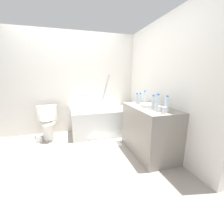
{
  "coord_description": "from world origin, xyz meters",
  "views": [
    {
      "loc": [
        -0.03,
        -2.46,
        1.35
      ],
      "look_at": [
        0.75,
        0.2,
        0.67
      ],
      "focal_mm": 23.71,
      "sensor_mm": 36.0,
      "label": 1
    }
  ],
  "objects_px": {
    "bathtub": "(105,120)",
    "drinking_glass_1": "(160,109)",
    "water_bottle_2": "(167,104)",
    "bath_mat": "(105,144)",
    "toilet_paper_roll": "(39,139)",
    "sink_faucet": "(158,104)",
    "water_bottle_4": "(140,99)",
    "drinking_glass_0": "(165,110)",
    "sink_basin": "(149,105)",
    "water_bottle_1": "(158,103)",
    "toilet": "(48,122)",
    "water_bottle_5": "(145,98)",
    "water_bottle_3": "(153,103)",
    "water_bottle_0": "(137,98)"
  },
  "relations": [
    {
      "from": "bath_mat",
      "to": "toilet",
      "type": "bearing_deg",
      "value": 151.55
    },
    {
      "from": "toilet",
      "to": "sink_basin",
      "type": "distance_m",
      "value": 2.14
    },
    {
      "from": "water_bottle_2",
      "to": "water_bottle_5",
      "type": "distance_m",
      "value": 0.62
    },
    {
      "from": "water_bottle_1",
      "to": "water_bottle_2",
      "type": "height_order",
      "value": "water_bottle_1"
    },
    {
      "from": "toilet_paper_roll",
      "to": "water_bottle_0",
      "type": "bearing_deg",
      "value": -17.68
    },
    {
      "from": "toilet",
      "to": "water_bottle_4",
      "type": "distance_m",
      "value": 2.01
    },
    {
      "from": "drinking_glass_1",
      "to": "bath_mat",
      "type": "xyz_separation_m",
      "value": [
        -0.62,
        0.86,
        -0.87
      ]
    },
    {
      "from": "sink_faucet",
      "to": "water_bottle_2",
      "type": "relative_size",
      "value": 0.62
    },
    {
      "from": "bathtub",
      "to": "drinking_glass_1",
      "type": "distance_m",
      "value": 1.63
    },
    {
      "from": "water_bottle_0",
      "to": "drinking_glass_0",
      "type": "relative_size",
      "value": 2.12
    },
    {
      "from": "drinking_glass_1",
      "to": "toilet_paper_roll",
      "type": "bearing_deg",
      "value": 144.95
    },
    {
      "from": "water_bottle_0",
      "to": "drinking_glass_1",
      "type": "height_order",
      "value": "water_bottle_0"
    },
    {
      "from": "bathtub",
      "to": "sink_basin",
      "type": "bearing_deg",
      "value": -64.05
    },
    {
      "from": "water_bottle_2",
      "to": "bath_mat",
      "type": "bearing_deg",
      "value": 127.06
    },
    {
      "from": "drinking_glass_0",
      "to": "drinking_glass_1",
      "type": "distance_m",
      "value": 0.1
    },
    {
      "from": "water_bottle_2",
      "to": "water_bottle_5",
      "type": "height_order",
      "value": "water_bottle_5"
    },
    {
      "from": "water_bottle_5",
      "to": "bath_mat",
      "type": "distance_m",
      "value": 1.2
    },
    {
      "from": "sink_basin",
      "to": "water_bottle_4",
      "type": "distance_m",
      "value": 0.3
    },
    {
      "from": "drinking_glass_1",
      "to": "water_bottle_2",
      "type": "bearing_deg",
      "value": -37.39
    },
    {
      "from": "water_bottle_2",
      "to": "water_bottle_4",
      "type": "distance_m",
      "value": 0.72
    },
    {
      "from": "drinking_glass_1",
      "to": "toilet_paper_roll",
      "type": "relative_size",
      "value": 0.74
    },
    {
      "from": "sink_faucet",
      "to": "water_bottle_4",
      "type": "bearing_deg",
      "value": 124.08
    },
    {
      "from": "sink_faucet",
      "to": "water_bottle_1",
      "type": "height_order",
      "value": "water_bottle_1"
    },
    {
      "from": "water_bottle_3",
      "to": "drinking_glass_0",
      "type": "height_order",
      "value": "water_bottle_3"
    },
    {
      "from": "sink_faucet",
      "to": "drinking_glass_0",
      "type": "xyz_separation_m",
      "value": [
        -0.21,
        -0.47,
        0.01
      ]
    },
    {
      "from": "water_bottle_4",
      "to": "toilet_paper_roll",
      "type": "distance_m",
      "value": 2.24
    },
    {
      "from": "water_bottle_1",
      "to": "drinking_glass_0",
      "type": "distance_m",
      "value": 0.21
    },
    {
      "from": "water_bottle_4",
      "to": "water_bottle_1",
      "type": "bearing_deg",
      "value": -89.64
    },
    {
      "from": "drinking_glass_0",
      "to": "water_bottle_2",
      "type": "bearing_deg",
      "value": 36.33
    },
    {
      "from": "sink_basin",
      "to": "water_bottle_2",
      "type": "height_order",
      "value": "water_bottle_2"
    },
    {
      "from": "water_bottle_2",
      "to": "water_bottle_3",
      "type": "distance_m",
      "value": 0.24
    },
    {
      "from": "bathtub",
      "to": "water_bottle_3",
      "type": "bearing_deg",
      "value": -69.46
    },
    {
      "from": "toilet_paper_roll",
      "to": "bathtub",
      "type": "bearing_deg",
      "value": 3.93
    },
    {
      "from": "water_bottle_4",
      "to": "sink_basin",
      "type": "bearing_deg",
      "value": -86.31
    },
    {
      "from": "toilet",
      "to": "sink_basin",
      "type": "bearing_deg",
      "value": 53.51
    },
    {
      "from": "water_bottle_3",
      "to": "drinking_glass_1",
      "type": "distance_m",
      "value": 0.19
    },
    {
      "from": "sink_basin",
      "to": "water_bottle_1",
      "type": "xyz_separation_m",
      "value": [
        -0.02,
        -0.28,
        0.09
      ]
    },
    {
      "from": "toilet",
      "to": "water_bottle_0",
      "type": "xyz_separation_m",
      "value": [
        1.73,
        -0.73,
        0.55
      ]
    },
    {
      "from": "bath_mat",
      "to": "toilet_paper_roll",
      "type": "relative_size",
      "value": 5.32
    },
    {
      "from": "bathtub",
      "to": "toilet_paper_roll",
      "type": "height_order",
      "value": "bathtub"
    },
    {
      "from": "toilet",
      "to": "bathtub",
      "type": "bearing_deg",
      "value": 84.41
    },
    {
      "from": "sink_basin",
      "to": "drinking_glass_0",
      "type": "xyz_separation_m",
      "value": [
        -0.03,
        -0.47,
        0.02
      ]
    },
    {
      "from": "sink_faucet",
      "to": "bathtub",
      "type": "bearing_deg",
      "value": 123.2
    },
    {
      "from": "sink_basin",
      "to": "water_bottle_4",
      "type": "height_order",
      "value": "water_bottle_4"
    },
    {
      "from": "water_bottle_3",
      "to": "drinking_glass_0",
      "type": "relative_size",
      "value": 2.48
    },
    {
      "from": "bathtub",
      "to": "sink_basin",
      "type": "distance_m",
      "value": 1.32
    },
    {
      "from": "drinking_glass_1",
      "to": "bath_mat",
      "type": "distance_m",
      "value": 1.38
    },
    {
      "from": "bathtub",
      "to": "water_bottle_0",
      "type": "xyz_separation_m",
      "value": [
        0.48,
        -0.71,
        0.61
      ]
    },
    {
      "from": "water_bottle_4",
      "to": "drinking_glass_0",
      "type": "height_order",
      "value": "water_bottle_4"
    },
    {
      "from": "drinking_glass_1",
      "to": "water_bottle_1",
      "type": "bearing_deg",
      "value": 79.41
    }
  ]
}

